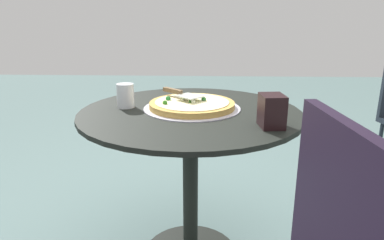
{
  "coord_description": "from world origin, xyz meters",
  "views": [
    {
      "loc": [
        -0.06,
        1.36,
        1.07
      ],
      "look_at": [
        -0.01,
        -0.03,
        0.65
      ],
      "focal_mm": 32.46,
      "sensor_mm": 36.0,
      "label": 1
    }
  ],
  "objects_px": {
    "pizza_on_tray": "(192,105)",
    "napkin_dispenser": "(272,111)",
    "pizza_server": "(180,93)",
    "drinking_cup": "(125,96)",
    "patio_table": "(190,148)"
  },
  "relations": [
    {
      "from": "pizza_on_tray",
      "to": "napkin_dispenser",
      "type": "relative_size",
      "value": 3.53
    },
    {
      "from": "napkin_dispenser",
      "to": "pizza_on_tray",
      "type": "bearing_deg",
      "value": 44.09
    },
    {
      "from": "pizza_on_tray",
      "to": "pizza_server",
      "type": "height_order",
      "value": "pizza_server"
    },
    {
      "from": "pizza_server",
      "to": "drinking_cup",
      "type": "xyz_separation_m",
      "value": [
        0.23,
        0.05,
        -0.0
      ]
    },
    {
      "from": "drinking_cup",
      "to": "napkin_dispenser",
      "type": "bearing_deg",
      "value": 156.48
    },
    {
      "from": "pizza_on_tray",
      "to": "drinking_cup",
      "type": "relative_size",
      "value": 4.02
    },
    {
      "from": "napkin_dispenser",
      "to": "patio_table",
      "type": "bearing_deg",
      "value": 48.37
    },
    {
      "from": "pizza_on_tray",
      "to": "napkin_dispenser",
      "type": "bearing_deg",
      "value": 140.32
    },
    {
      "from": "patio_table",
      "to": "napkin_dispenser",
      "type": "xyz_separation_m",
      "value": [
        -0.29,
        0.21,
        0.22
      ]
    },
    {
      "from": "pizza_on_tray",
      "to": "patio_table",
      "type": "bearing_deg",
      "value": 80.18
    },
    {
      "from": "napkin_dispenser",
      "to": "drinking_cup",
      "type": "bearing_deg",
      "value": 60.25
    },
    {
      "from": "patio_table",
      "to": "pizza_on_tray",
      "type": "distance_m",
      "value": 0.18
    },
    {
      "from": "pizza_server",
      "to": "napkin_dispenser",
      "type": "distance_m",
      "value": 0.44
    },
    {
      "from": "patio_table",
      "to": "drinking_cup",
      "type": "xyz_separation_m",
      "value": [
        0.27,
        -0.04,
        0.22
      ]
    },
    {
      "from": "pizza_on_tray",
      "to": "drinking_cup",
      "type": "bearing_deg",
      "value": -1.86
    }
  ]
}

